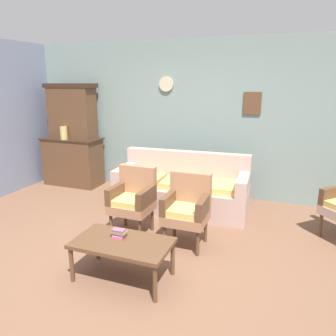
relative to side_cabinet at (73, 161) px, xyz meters
name	(u,v)px	position (x,y,z in m)	size (l,w,h in m)	color
ground_plane	(135,263)	(2.45, -2.25, -0.47)	(7.68, 7.68, 0.00)	brown
wall_back_with_decor	(199,119)	(2.45, 0.38, 0.89)	(6.40, 0.09, 2.70)	gray
side_cabinet	(73,161)	(0.00, 0.00, 0.00)	(1.16, 0.55, 0.93)	brown
cabinet_upper_hutch	(72,111)	(0.00, 0.08, 0.98)	(0.99, 0.38, 1.03)	brown
vase_on_cabinet	(64,133)	(-0.03, -0.17, 0.59)	(0.14, 0.14, 0.25)	tan
floral_couch	(182,190)	(2.44, -0.53, -0.14)	(2.08, 0.90, 0.90)	tan
armchair_near_couch_end	(133,197)	(2.09, -1.53, 0.03)	(0.53, 0.50, 0.90)	#9E6B4C
armchair_near_cabinet	(187,207)	(2.86, -1.60, 0.03)	(0.52, 0.49, 0.90)	#9E6B4C
coffee_table	(122,245)	(2.46, -2.54, -0.09)	(1.00, 0.56, 0.42)	brown
book_stack_on_table	(119,233)	(2.39, -2.47, 0.00)	(0.16, 0.11, 0.09)	#D3589A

